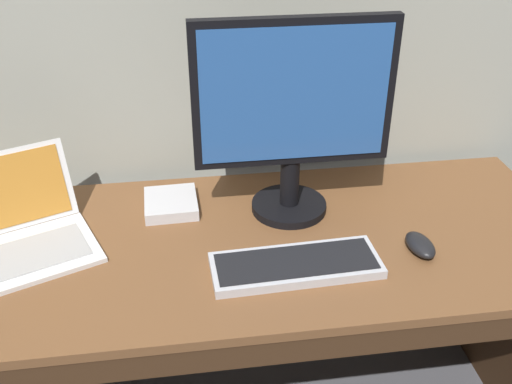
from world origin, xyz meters
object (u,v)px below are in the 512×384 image
Objects in this scene: laptop_white at (20,231)px; external_drive_box at (171,204)px; wired_keyboard at (296,265)px; computer_mouse at (420,245)px; external_monitor at (293,114)px.

laptop_white is 0.39m from external_drive_box.
external_drive_box is at bearing 18.16° from laptop_white.
external_drive_box reaches higher than wired_keyboard.
laptop_white reaches higher than computer_mouse.
laptop_white is 0.74m from external_monitor.
external_monitor is 0.43m from external_drive_box.
external_monitor reaches higher than external_drive_box.
external_monitor is 1.31× the size of wired_keyboard.
external_monitor is 3.45× the size of external_drive_box.
wired_keyboard is 2.64× the size of external_drive_box.
laptop_white reaches higher than wired_keyboard.
computer_mouse reaches higher than wired_keyboard.
external_monitor is at bearing 82.39° from wired_keyboard.
computer_mouse is 0.67m from external_drive_box.
laptop_white is at bearing 163.87° from wired_keyboard.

